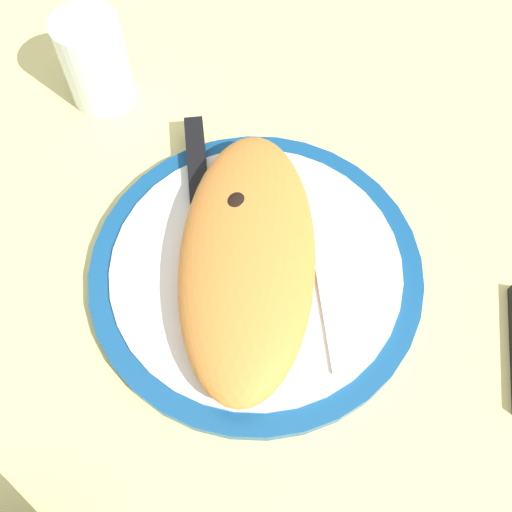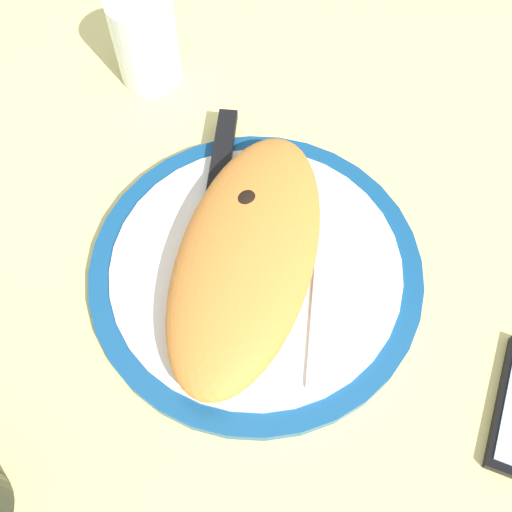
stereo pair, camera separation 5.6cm
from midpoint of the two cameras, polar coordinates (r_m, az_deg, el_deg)
The scene contains 6 objects.
ground_plane at distance 60.76cm, azimuth -2.64°, elevation -2.51°, with size 150.00×150.00×3.00cm, color #E5D684.
plate at distance 58.74cm, azimuth -2.73°, elevation -1.55°, with size 32.28×32.28×1.55cm.
calzone at distance 55.70cm, azimuth -3.71°, elevation -0.41°, with size 29.11×15.04×4.92cm.
fork at distance 57.26cm, azimuth 3.39°, elevation -2.33°, with size 15.57×5.16×0.40cm.
knife at distance 63.01cm, azimuth -8.00°, elevation 6.68°, with size 23.03×7.52×1.20cm.
water_glass at distance 72.51cm, azimuth -17.07°, elevation 16.61°, with size 7.25×7.25×10.41cm.
Camera 1 is at (-26.48, -3.66, 53.13)cm, focal length 42.46 mm.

